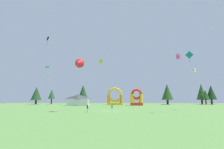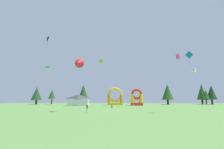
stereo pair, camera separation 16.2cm
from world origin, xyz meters
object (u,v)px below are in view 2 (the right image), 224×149
object	(u,v)px
person_left_edge	(112,107)
inflatable_yellow_castle	(115,99)
kite_black_diamond	(47,39)
kite_green_parafoil	(48,67)
inflatable_red_slide	(137,99)
kite_white_box	(193,70)
kite_lime_delta	(102,62)
kite_teal_diamond	(189,56)
festival_tent	(78,100)
kite_pink_box	(178,57)
person_midfield	(87,108)
kite_red_delta	(79,63)

from	to	relation	value
person_left_edge	inflatable_yellow_castle	distance (m)	35.56
kite_black_diamond	kite_green_parafoil	world-z (taller)	kite_black_diamond
kite_black_diamond	inflatable_red_slide	world-z (taller)	kite_black_diamond
kite_white_box	person_left_edge	distance (m)	22.04
kite_white_box	person_left_edge	size ratio (longest dim) A/B	6.36
kite_lime_delta	kite_green_parafoil	size ratio (longest dim) A/B	1.11
kite_teal_diamond	kite_lime_delta	bearing A→B (deg)	129.53
inflatable_red_slide	inflatable_yellow_castle	bearing A→B (deg)	158.67
kite_teal_diamond	kite_green_parafoil	size ratio (longest dim) A/B	0.82
kite_lime_delta	festival_tent	bearing A→B (deg)	161.34
kite_pink_box	kite_teal_diamond	world-z (taller)	kite_teal_diamond
person_midfield	inflatable_yellow_castle	world-z (taller)	inflatable_yellow_castle
kite_black_diamond	kite_white_box	size ratio (longest dim) A/B	1.95
kite_teal_diamond	person_left_edge	world-z (taller)	kite_teal_diamond
kite_white_box	festival_tent	bearing A→B (deg)	145.07
inflatable_yellow_castle	kite_green_parafoil	bearing A→B (deg)	-166.24
kite_lime_delta	kite_red_delta	distance (m)	27.27
kite_teal_diamond	person_left_edge	bearing A→B (deg)	-178.50
kite_teal_diamond	person_midfield	distance (m)	23.88
kite_teal_diamond	kite_white_box	distance (m)	6.79
festival_tent	kite_lime_delta	bearing A→B (deg)	-18.66
kite_lime_delta	kite_green_parafoil	bearing A→B (deg)	172.41
kite_teal_diamond	kite_green_parafoil	distance (m)	51.53
kite_pink_box	kite_red_delta	bearing A→B (deg)	175.16
kite_black_diamond	kite_green_parafoil	bearing A→B (deg)	111.90
kite_lime_delta	kite_black_diamond	bearing A→B (deg)	-125.67
kite_red_delta	person_left_edge	bearing A→B (deg)	1.74
kite_teal_diamond	inflatable_yellow_castle	size ratio (longest dim) A/B	1.75
kite_white_box	person_left_edge	world-z (taller)	kite_white_box
kite_green_parafoil	kite_white_box	bearing A→B (deg)	-26.85
kite_pink_box	inflatable_yellow_castle	xyz separation A→B (m)	(-13.74, 37.47, -8.41)
kite_green_parafoil	person_left_edge	xyz separation A→B (m)	(26.29, -29.19, -13.75)
kite_red_delta	person_left_edge	size ratio (longest dim) A/B	7.26
inflatable_red_slide	kite_black_diamond	bearing A→B (deg)	-137.43
kite_white_box	festival_tent	size ratio (longest dim) A/B	1.29
kite_lime_delta	kite_pink_box	bearing A→B (deg)	-57.02
inflatable_yellow_castle	kite_pink_box	bearing A→B (deg)	-69.87
person_midfield	festival_tent	distance (m)	32.19
kite_red_delta	festival_tent	size ratio (longest dim) A/B	1.47
kite_teal_diamond	person_midfield	xyz separation A→B (m)	(-21.21, -1.88, -10.80)
kite_black_diamond	kite_white_box	distance (m)	38.49
person_midfield	kite_green_parafoil	bearing A→B (deg)	133.73
kite_lime_delta	kite_red_delta	xyz separation A→B (m)	(-2.08, -26.57, -5.75)
kite_pink_box	person_midfield	size ratio (longest dim) A/B	7.20
kite_pink_box	festival_tent	size ratio (longest dim) A/B	1.49
kite_green_parafoil	inflatable_red_slide	xyz separation A→B (m)	(34.31, 3.04, -12.27)
kite_red_delta	kite_teal_diamond	size ratio (longest dim) A/B	0.91
inflatable_yellow_castle	festival_tent	xyz separation A→B (m)	(-13.60, -6.14, -0.50)
kite_red_delta	kite_green_parafoil	xyz separation A→B (m)	(-19.18, 29.40, 4.47)
kite_pink_box	kite_white_box	xyz separation A→B (m)	(6.06, 8.01, -1.48)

